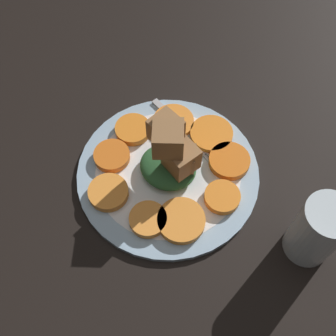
% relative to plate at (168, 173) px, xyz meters
% --- Properties ---
extents(table_slab, '(1.20, 1.20, 0.02)m').
position_rel_plate_xyz_m(table_slab, '(0.00, 0.00, -0.02)').
color(table_slab, black).
rests_on(table_slab, ground).
extents(plate, '(0.30, 0.30, 0.01)m').
position_rel_plate_xyz_m(plate, '(0.00, 0.00, 0.00)').
color(plate, '#99B7D1').
rests_on(plate, table_slab).
extents(carrot_slice_0, '(0.06, 0.06, 0.01)m').
position_rel_plate_xyz_m(carrot_slice_0, '(0.09, -0.04, 0.01)').
color(carrot_slice_0, orange).
rests_on(carrot_slice_0, plate).
extents(carrot_slice_1, '(0.06, 0.06, 0.01)m').
position_rel_plate_xyz_m(carrot_slice_1, '(0.09, 0.03, 0.01)').
color(carrot_slice_1, orange).
rests_on(carrot_slice_1, plate).
extents(carrot_slice_2, '(0.06, 0.06, 0.01)m').
position_rel_plate_xyz_m(carrot_slice_2, '(0.06, 0.08, 0.01)').
color(carrot_slice_2, orange).
rests_on(carrot_slice_2, plate).
extents(carrot_slice_3, '(0.06, 0.06, 0.01)m').
position_rel_plate_xyz_m(carrot_slice_3, '(-0.02, 0.09, 0.01)').
color(carrot_slice_3, '#F99539').
rests_on(carrot_slice_3, plate).
extents(carrot_slice_4, '(0.07, 0.07, 0.01)m').
position_rel_plate_xyz_m(carrot_slice_4, '(-0.06, 0.07, 0.01)').
color(carrot_slice_4, orange).
rests_on(carrot_slice_4, plate).
extents(carrot_slice_5, '(0.06, 0.06, 0.01)m').
position_rel_plate_xyz_m(carrot_slice_5, '(-0.10, 0.00, 0.01)').
color(carrot_slice_5, orange).
rests_on(carrot_slice_5, plate).
extents(carrot_slice_6, '(0.07, 0.07, 0.01)m').
position_rel_plate_xyz_m(carrot_slice_6, '(-0.08, -0.06, 0.01)').
color(carrot_slice_6, orange).
rests_on(carrot_slice_6, plate).
extents(carrot_slice_7, '(0.07, 0.07, 0.01)m').
position_rel_plate_xyz_m(carrot_slice_7, '(-0.03, -0.10, 0.01)').
color(carrot_slice_7, orange).
rests_on(carrot_slice_7, plate).
extents(carrot_slice_8, '(0.07, 0.07, 0.01)m').
position_rel_plate_xyz_m(carrot_slice_8, '(0.04, -0.08, 0.01)').
color(carrot_slice_8, orange).
rests_on(carrot_slice_8, plate).
extents(center_pile, '(0.09, 0.08, 0.12)m').
position_rel_plate_xyz_m(center_pile, '(-0.00, -0.00, 0.05)').
color(center_pile, '#2D6033').
rests_on(center_pile, plate).
extents(fork, '(0.19, 0.08, 0.00)m').
position_rel_plate_xyz_m(fork, '(-0.00, -0.08, 0.01)').
color(fork, '#B2B2B7').
rests_on(fork, plate).
extents(water_glass, '(0.07, 0.07, 0.12)m').
position_rel_plate_xyz_m(water_glass, '(-0.24, -0.00, 0.06)').
color(water_glass, silver).
rests_on(water_glass, table_slab).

